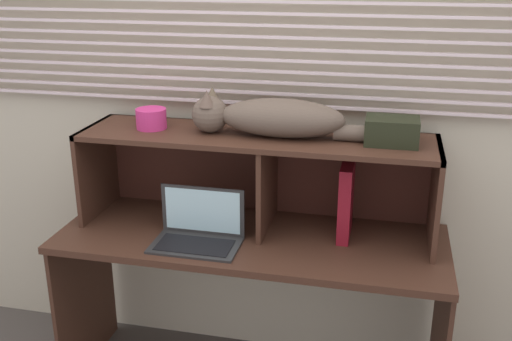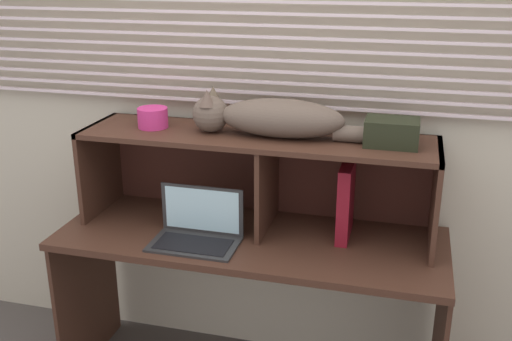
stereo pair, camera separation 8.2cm
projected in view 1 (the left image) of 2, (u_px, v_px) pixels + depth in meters
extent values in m
cube|color=beige|center=(268.00, 102.00, 2.64)|extent=(4.40, 0.04, 2.50)
cube|color=silver|center=(266.00, 104.00, 2.59)|extent=(3.20, 0.02, 0.01)
cube|color=silver|center=(266.00, 93.00, 2.57)|extent=(3.20, 0.02, 0.01)
cube|color=silver|center=(266.00, 82.00, 2.56)|extent=(3.20, 0.02, 0.01)
cube|color=silver|center=(266.00, 71.00, 2.54)|extent=(3.20, 0.02, 0.01)
cube|color=silver|center=(266.00, 60.00, 2.53)|extent=(3.20, 0.02, 0.01)
cube|color=silver|center=(266.00, 48.00, 2.51)|extent=(3.20, 0.02, 0.01)
cube|color=silver|center=(266.00, 37.00, 2.49)|extent=(3.20, 0.02, 0.01)
cube|color=silver|center=(266.00, 25.00, 2.48)|extent=(3.20, 0.02, 0.01)
cube|color=silver|center=(266.00, 13.00, 2.46)|extent=(3.20, 0.02, 0.01)
cube|color=silver|center=(266.00, 2.00, 2.45)|extent=(3.20, 0.02, 0.01)
cube|color=#42271B|center=(251.00, 239.00, 2.50)|extent=(1.62, 0.59, 0.03)
cube|color=#42271B|center=(85.00, 295.00, 2.80)|extent=(0.02, 0.53, 0.73)
cube|color=#42271B|center=(440.00, 341.00, 2.46)|extent=(0.02, 0.53, 0.73)
cube|color=#42271B|center=(256.00, 138.00, 2.45)|extent=(1.48, 0.37, 0.02)
cube|color=#42271B|center=(97.00, 169.00, 2.67)|extent=(0.02, 0.37, 0.41)
cube|color=#42271B|center=(435.00, 196.00, 2.37)|extent=(0.02, 0.37, 0.41)
cube|color=#42271B|center=(267.00, 185.00, 2.51)|extent=(0.02, 0.36, 0.39)
cube|color=#49241B|center=(265.00, 168.00, 2.69)|extent=(1.48, 0.01, 0.41)
ellipsoid|color=brown|center=(282.00, 118.00, 2.40)|extent=(0.51, 0.19, 0.16)
sphere|color=brown|center=(210.00, 114.00, 2.46)|extent=(0.15, 0.15, 0.15)
cone|color=brown|center=(207.00, 98.00, 2.40)|extent=(0.07, 0.07, 0.07)
cone|color=brown|center=(212.00, 94.00, 2.47)|extent=(0.07, 0.07, 0.07)
cylinder|color=brown|center=(372.00, 134.00, 2.34)|extent=(0.29, 0.07, 0.07)
cube|color=#2B2B2B|center=(196.00, 245.00, 2.40)|extent=(0.35, 0.22, 0.01)
cube|color=#2B2B2B|center=(203.00, 210.00, 2.46)|extent=(0.35, 0.01, 0.21)
cube|color=#B2E0EA|center=(202.00, 211.00, 2.46)|extent=(0.32, 0.00, 0.18)
cube|color=black|center=(195.00, 245.00, 2.39)|extent=(0.30, 0.15, 0.00)
cube|color=maroon|center=(346.00, 199.00, 2.45)|extent=(0.05, 0.22, 0.32)
cube|color=tan|center=(191.00, 218.00, 2.65)|extent=(0.14, 0.23, 0.01)
cube|color=tan|center=(190.00, 215.00, 2.65)|extent=(0.14, 0.23, 0.01)
cylinder|color=#CF317A|center=(151.00, 119.00, 2.53)|extent=(0.13, 0.13, 0.08)
cube|color=black|center=(392.00, 131.00, 2.32)|extent=(0.21, 0.15, 0.10)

